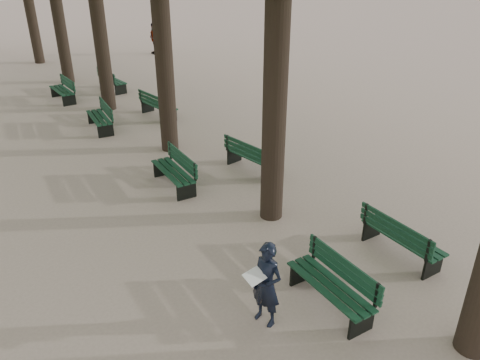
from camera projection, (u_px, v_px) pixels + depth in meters
ground at (313, 314)px, 8.07m from camera, size 120.00×120.00×0.00m
bench_left_0 at (330, 294)px, 8.14m from camera, size 0.71×1.84×0.92m
bench_left_1 at (174, 177)px, 12.24m from camera, size 0.73×1.84×0.92m
bench_left_2 at (100, 122)px, 16.09m from camera, size 0.81×1.86×0.92m
bench_left_3 at (63, 94)px, 19.11m from camera, size 0.57×1.80×0.92m
bench_right_0 at (401, 244)px, 9.49m from camera, size 0.68×1.83×0.92m
bench_right_1 at (253, 162)px, 13.11m from camera, size 0.76×1.85×0.92m
bench_right_2 at (159, 110)px, 17.30m from camera, size 0.74×1.85×0.92m
bench_right_3 at (113, 84)px, 20.51m from camera, size 0.65×1.82×0.92m
man_with_map at (266, 285)px, 7.59m from camera, size 0.66×0.67×1.54m
pedestrian_c at (154, 38)px, 27.31m from camera, size 0.38×1.04×1.77m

